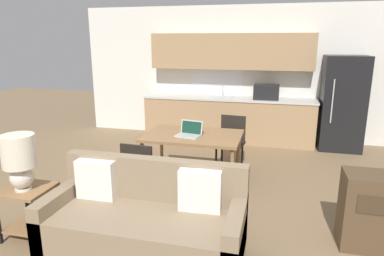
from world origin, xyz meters
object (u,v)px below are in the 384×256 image
Objects in this scene: couch at (146,219)px; dining_chair_near_left at (142,171)px; dining_table at (193,139)px; dining_chair_far_right at (231,140)px; table_lamp at (19,158)px; refrigerator at (342,103)px; laptop at (190,132)px; side_table at (29,204)px.

couch is 0.95m from dining_chair_near_left.
dining_table is 0.90m from dining_chair_far_right.
dining_chair_far_right is at bearing 60.43° from dining_table.
dining_chair_near_left is (0.92, 0.91, -0.40)m from table_lamp.
dining_table is at bearing 88.61° from couch.
refrigerator is 4.84× the size of laptop.
refrigerator is 5.46m from table_lamp.
refrigerator is 3.24× the size of side_table.
couch is 1.30m from side_table.
couch is at bearing -79.74° from laptop.
side_table is 1.49× the size of laptop.
laptop is (0.40, 0.78, 0.31)m from dining_chair_near_left.
dining_chair_near_left is at bearing 44.77° from table_lamp.
couch is (-0.04, -1.70, -0.32)m from dining_table.
side_table is 0.64× the size of dining_chair_far_right.
table_lamp is at bearing -105.44° from side_table.
table_lamp is at bearing -127.51° from dining_table.
side_table is 1.26m from dining_chair_near_left.
laptop reaches higher than dining_table.
refrigerator reaches higher than dining_chair_near_left.
laptop reaches higher than dining_chair_near_left.
dining_chair_near_left is at bearing 114.47° from couch.
couch reaches higher than dining_chair_far_right.
couch reaches higher than side_table.
table_lamp is 2.14m from laptop.
dining_table is at bearing 52.49° from table_lamp.
dining_chair_far_right is at bearing -140.15° from refrigerator.
refrigerator is at bearing 56.28° from laptop.
refrigerator is at bearing 59.85° from couch.
refrigerator is at bearing -127.12° from dining_chair_near_left.
dining_chair_near_left is 0.93m from laptop.
dining_chair_near_left is at bearing 43.94° from side_table.
dining_chair_far_right is (0.86, 1.61, 0.00)m from dining_chair_near_left.
dining_table is at bearing -113.31° from dining_chair_far_right.
table_lamp is 0.68× the size of dining_chair_far_right.
dining_chair_far_right is at bearing -114.61° from dining_chair_near_left.
refrigerator reaches higher than table_lamp.
dining_table is 0.97m from dining_chair_near_left.
refrigerator is at bearing 45.29° from dining_table.
refrigerator is 4.19m from dining_chair_near_left.
laptop is at bearing -134.33° from refrigerator.
dining_chair_near_left is 2.35× the size of laptop.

